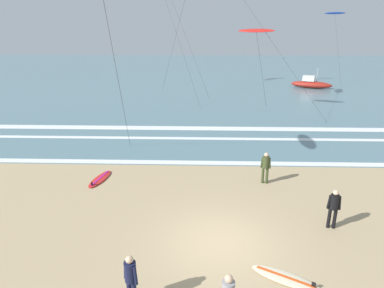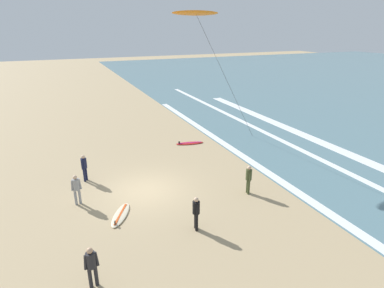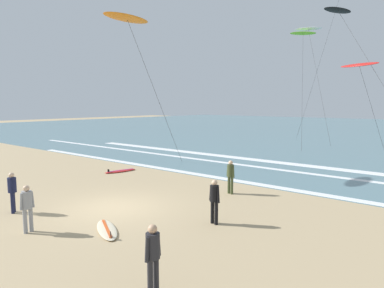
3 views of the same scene
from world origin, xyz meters
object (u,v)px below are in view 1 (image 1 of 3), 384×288
Objects in this scene: surfboard_near_water at (285,278)px; surfer_background_far at (266,165)px; offshore_boat at (311,84)px; surfer_left_near at (131,276)px; surfer_mid_group at (334,205)px; surfboard_right_spare at (100,179)px; kite_blue_distant_low at (335,14)px; kite_red_low_near at (256,31)px.

surfer_background_far is at bearing 85.31° from surfboard_near_water.
offshore_boat is (11.27, 29.21, -0.40)m from surfer_background_far.
surfer_left_near reaches higher than surfboard_near_water.
surfer_mid_group is 1.00× the size of surfer_left_near.
surfer_left_near is at bearing -113.69° from offshore_boat.
surfer_background_far is (4.99, 7.83, 0.00)m from surfer_left_near.
surfer_left_near is at bearing -67.55° from surfboard_right_spare.
surfboard_near_water is (7.72, -6.83, 0.00)m from surfboard_right_spare.
surfer_mid_group is at bearing -109.36° from kite_blue_distant_low.
kite_red_low_near is at bearing 84.38° from surfer_background_far.
surfboard_near_water is 0.29× the size of kite_red_low_near.
surfer_left_near and surfer_background_far have the same top height.
surfboard_near_water is at bearing -41.49° from surfboard_right_spare.
kite_red_low_near reaches higher than surfer_left_near.
surfer_mid_group is 0.74× the size of surfboard_right_spare.
surfboard_near_water is at bearing 14.16° from surfer_left_near.
surfer_background_far is 0.75× the size of surfboard_near_water.
surfboard_right_spare is at bearing 158.53° from surfer_mid_group.
offshore_boat is (-7.17, -14.14, -9.31)m from kite_blue_distant_low.
kite_blue_distant_low is (26.72, 43.24, 9.81)m from surfboard_right_spare.
surfer_mid_group is at bearing -21.47° from surfboard_right_spare.
offshore_boat is at bearing 71.79° from surfboard_near_water.
kite_red_low_near is at bearing -125.25° from offshore_boat.
kite_blue_distant_low is at bearing 69.23° from surfboard_near_water.
surfer_background_far is 0.74× the size of surfboard_right_spare.
kite_red_low_near is (1.52, 15.41, 6.21)m from surfer_background_far.
surfboard_near_water is 23.34m from kite_red_low_near.
kite_red_low_near is (-0.33, 19.27, 6.21)m from surfer_mid_group.
surfboard_right_spare and surfboard_near_water have the same top height.
surfer_background_far is at bearing -0.82° from surfboard_right_spare.
surfer_left_near is 0.29× the size of offshore_boat.
surfboard_near_water is 0.14× the size of kite_blue_distant_low.
surfboard_right_spare is 19.51m from kite_red_low_near.
surfboard_near_water is (4.44, 1.12, -0.91)m from surfer_left_near.
kite_blue_distant_low reaches higher than offshore_boat.
surfer_mid_group is 3.83m from surfboard_near_water.
surfboard_near_water is (-2.40, -2.85, -0.91)m from surfer_mid_group.
surfer_background_far is 8.32m from surfboard_right_spare.
surfer_left_near is (-6.84, -3.97, 0.00)m from surfer_mid_group.
surfer_left_near is at bearing -122.49° from surfer_background_far.
surfer_left_near reaches higher than surfboard_right_spare.
offshore_boat is (19.54, 29.09, 0.51)m from surfboard_right_spare.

